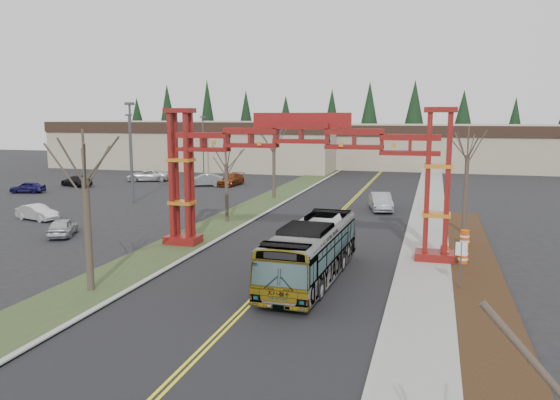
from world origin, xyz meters
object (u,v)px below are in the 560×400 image
(barrel_north, at_px, (465,238))
(retail_building_east, at_px, (449,146))
(bare_tree_median_near, at_px, (85,178))
(light_pole_mid, at_px, (130,144))
(parked_car_mid_a, at_px, (231,180))
(parked_car_near_b, at_px, (37,212))
(bare_tree_median_mid, at_px, (226,164))
(parked_car_mid_b, at_px, (28,187))
(light_pole_near, at_px, (131,145))
(light_pole_far, at_px, (203,142))
(retail_building_west, at_px, (205,144))
(transit_bus, at_px, (312,251))
(parked_car_far_b, at_px, (148,175))
(bare_tree_median_far, at_px, (274,144))
(parked_car_near_a, at_px, (63,227))
(parked_car_far_c, at_px, (77,181))
(silver_sedan, at_px, (381,202))
(barrel_south, at_px, (463,256))
(barrel_mid, at_px, (444,254))
(parked_car_far_a, at_px, (204,180))
(gateway_arch, at_px, (301,156))
(street_sign, at_px, (461,256))
(bare_tree_right_far, at_px, (467,156))

(barrel_north, bearing_deg, retail_building_east, 89.88)
(bare_tree_median_near, distance_m, light_pole_mid, 44.02)
(parked_car_mid_a, bearing_deg, parked_car_near_b, -102.24)
(bare_tree_median_mid, bearing_deg, parked_car_mid_b, 160.51)
(light_pole_near, height_order, light_pole_mid, light_pole_near)
(light_pole_far, bearing_deg, bare_tree_median_mid, -63.19)
(retail_building_west, height_order, transit_bus, retail_building_west)
(barrel_north, bearing_deg, parked_car_far_b, 144.82)
(bare_tree_median_far, bearing_deg, parked_car_near_a, -113.76)
(parked_car_far_c, height_order, light_pole_far, light_pole_far)
(silver_sedan, height_order, parked_car_mid_b, silver_sedan)
(retail_building_west, height_order, parked_car_far_b, retail_building_west)
(bare_tree_median_mid, bearing_deg, bare_tree_median_far, 90.00)
(light_pole_mid, bearing_deg, bare_tree_median_near, -61.49)
(retail_building_east, distance_m, transit_bus, 67.93)
(retail_building_east, distance_m, bare_tree_median_mid, 56.95)
(light_pole_mid, xyz_separation_m, barrel_south, (38.57, -28.84, -4.46))
(retail_building_east, relative_size, parked_car_mid_a, 7.77)
(barrel_south, distance_m, barrel_mid, 1.15)
(parked_car_far_b, bearing_deg, barrel_north, 37.38)
(parked_car_far_a, bearing_deg, parked_car_near_b, -30.68)
(parked_car_mid_b, bearing_deg, parked_car_far_a, 111.27)
(parked_car_mid_a, bearing_deg, parked_car_mid_b, -143.86)
(silver_sedan, xyz_separation_m, bare_tree_median_far, (-11.30, 4.39, 4.81))
(light_pole_mid, bearing_deg, bare_tree_median_far, -19.42)
(silver_sedan, xyz_separation_m, light_pole_near, (-23.76, -2.07, 4.81))
(parked_car_mid_b, xyz_separation_m, parked_car_far_c, (1.57, 6.44, 0.03))
(parked_car_mid_b, bearing_deg, light_pole_far, 138.34)
(retail_building_east, bearing_deg, retail_building_west, -168.69)
(silver_sedan, xyz_separation_m, barrel_south, (6.26, -17.05, -0.27))
(transit_bus, xyz_separation_m, bare_tree_median_mid, (-9.90, 13.40, 3.12))
(bare_tree_median_mid, bearing_deg, parked_car_near_a, -139.56)
(gateway_arch, distance_m, street_sign, 11.38)
(parked_car_far_c, xyz_separation_m, light_pole_far, (10.22, 14.60, 4.18))
(transit_bus, relative_size, parked_car_far_c, 2.41)
(gateway_arch, relative_size, light_pole_far, 2.17)
(parked_car_near_b, bearing_deg, bare_tree_median_far, -29.13)
(parked_car_near_b, distance_m, parked_car_far_c, 22.21)
(bare_tree_median_near, xyz_separation_m, bare_tree_median_mid, (0.00, 18.05, -0.85))
(gateway_arch, bearing_deg, barrel_north, 23.98)
(parked_car_near_b, relative_size, bare_tree_median_near, 0.49)
(bare_tree_right_far, relative_size, barrel_north, 7.01)
(parked_car_mid_a, height_order, bare_tree_median_near, bare_tree_median_near)
(parked_car_mid_b, distance_m, light_pole_near, 15.92)
(parked_car_far_b, height_order, bare_tree_median_near, bare_tree_median_near)
(parked_car_near_b, relative_size, barrel_north, 3.53)
(retail_building_west, bearing_deg, street_sign, -56.44)
(parked_car_near_a, bearing_deg, parked_car_mid_a, -116.52)
(transit_bus, xyz_separation_m, parked_car_far_c, (-35.64, 29.51, -0.87))
(gateway_arch, relative_size, retail_building_east, 0.48)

